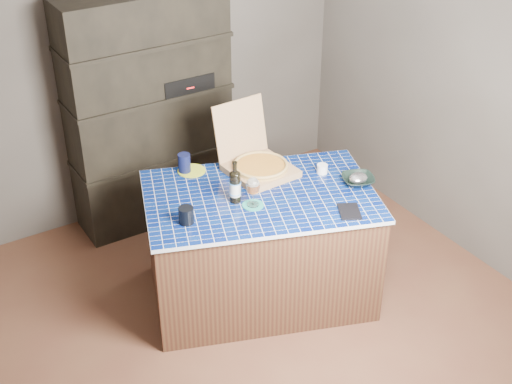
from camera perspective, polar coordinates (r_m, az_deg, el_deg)
room at (r=4.01m, az=0.12°, el=3.10°), size 3.50×3.50×3.50m
shelving_unit at (r=5.39m, az=-8.52°, el=6.42°), size 1.20×0.41×1.80m
kitchen_island at (r=4.72m, az=0.32°, el=-4.30°), size 1.68×1.36×0.80m
pizza_box at (r=4.71m, az=0.19°, el=2.26°), size 0.42×0.50×0.43m
mead_bottle at (r=4.37m, az=-1.68°, el=0.48°), size 0.08×0.08×0.28m
teal_trivet at (r=4.38m, az=-0.24°, el=-1.06°), size 0.13×0.13×0.01m
wine_glass at (r=4.31m, az=-0.25°, el=0.44°), size 0.09×0.09×0.19m
tumbler at (r=4.22m, az=-5.61°, el=-1.86°), size 0.09×0.09×0.10m
dvd_case at (r=4.35m, az=7.48°, el=-1.56°), size 0.19×0.21×0.01m
bowl at (r=4.64m, az=8.17°, el=0.95°), size 0.27×0.27×0.05m
foil_contents at (r=4.64m, az=8.18°, el=1.11°), size 0.13×0.11×0.06m
white_jar at (r=4.73m, az=5.32°, el=1.86°), size 0.07×0.07×0.06m
navy_cup at (r=4.73m, az=-5.75°, el=2.30°), size 0.08×0.08×0.13m
green_trivet at (r=4.77m, az=-5.17°, el=1.70°), size 0.19×0.19×0.01m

